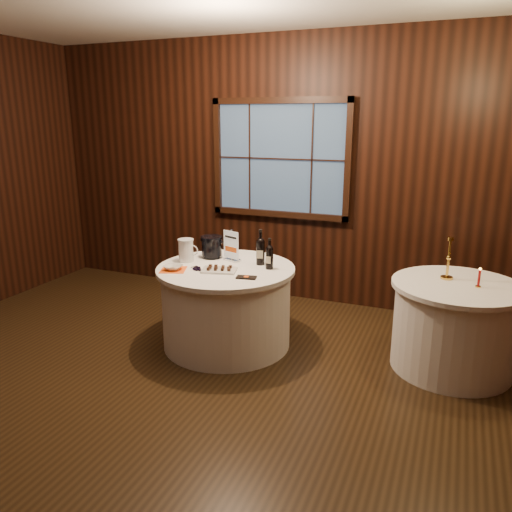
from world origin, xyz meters
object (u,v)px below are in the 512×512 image
at_px(chocolate_plate, 219,269).
at_px(brass_candlestick, 448,264).
at_px(main_table, 226,306).
at_px(grape_bunch, 198,268).
at_px(chocolate_box, 246,277).
at_px(glass_pitcher, 186,250).
at_px(sign_stand, 232,250).
at_px(side_table, 454,326).
at_px(cracker_bowl, 173,267).
at_px(ice_bucket, 212,247).
at_px(port_bottle_right, 269,256).
at_px(port_bottle_left, 260,249).
at_px(red_candle, 479,279).

xyz_separation_m(chocolate_plate, brass_candlestick, (1.90, 0.55, 0.11)).
xyz_separation_m(main_table, brass_candlestick, (1.90, 0.41, 0.51)).
bearing_deg(chocolate_plate, grape_bunch, -169.20).
relative_size(main_table, grape_bunch, 8.27).
relative_size(chocolate_box, glass_pitcher, 0.78).
relative_size(sign_stand, chocolate_plate, 0.88).
bearing_deg(main_table, brass_candlestick, 12.08).
xyz_separation_m(side_table, cracker_bowl, (-2.40, -0.56, 0.41)).
bearing_deg(cracker_bowl, grape_bunch, 23.20).
height_order(side_table, chocolate_box, chocolate_box).
relative_size(ice_bucket, cracker_bowl, 1.33).
height_order(sign_stand, chocolate_box, sign_stand).
distance_m(main_table, port_bottle_right, 0.65).
bearing_deg(chocolate_plate, brass_candlestick, 16.00).
height_order(chocolate_plate, brass_candlestick, brass_candlestick).
xyz_separation_m(chocolate_plate, grape_bunch, (-0.19, -0.04, -0.00)).
distance_m(chocolate_plate, glass_pitcher, 0.47).
distance_m(main_table, chocolate_box, 0.55).
distance_m(chocolate_plate, cracker_bowl, 0.42).
height_order(port_bottle_left, chocolate_plate, port_bottle_left).
distance_m(chocolate_plate, chocolate_box, 0.32).
bearing_deg(chocolate_box, port_bottle_right, 65.08).
height_order(chocolate_plate, grape_bunch, chocolate_plate).
bearing_deg(chocolate_box, chocolate_plate, 152.36).
xyz_separation_m(sign_stand, chocolate_box, (0.34, -0.44, -0.10)).
relative_size(chocolate_box, cracker_bowl, 1.05).
bearing_deg(sign_stand, chocolate_plate, -65.28).
bearing_deg(brass_candlestick, port_bottle_left, -172.83).
distance_m(glass_pitcher, red_candle, 2.59).
distance_m(port_bottle_right, ice_bucket, 0.67).
bearing_deg(ice_bucket, brass_candlestick, 4.53).
distance_m(main_table, red_candle, 2.21).
xyz_separation_m(side_table, port_bottle_left, (-1.74, -0.10, 0.53)).
bearing_deg(chocolate_box, cracker_bowl, 171.92).
xyz_separation_m(port_bottle_left, ice_bucket, (-0.53, 0.03, -0.03)).
height_order(sign_stand, red_candle, sign_stand).
height_order(brass_candlestick, red_candle, brass_candlestick).
height_order(main_table, cracker_bowl, cracker_bowl).
relative_size(side_table, grape_bunch, 6.98).
distance_m(main_table, ice_bucket, 0.61).
distance_m(grape_bunch, cracker_bowl, 0.23).
distance_m(side_table, grape_bunch, 2.28).
distance_m(port_bottle_left, cracker_bowl, 0.82).
height_order(port_bottle_right, ice_bucket, port_bottle_right).
bearing_deg(port_bottle_right, sign_stand, 165.33).
height_order(port_bottle_left, grape_bunch, port_bottle_left).
xyz_separation_m(port_bottle_left, glass_pitcher, (-0.70, -0.17, -0.03)).
distance_m(port_bottle_left, chocolate_plate, 0.45).
height_order(sign_stand, glass_pitcher, sign_stand).
height_order(sign_stand, brass_candlestick, brass_candlestick).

